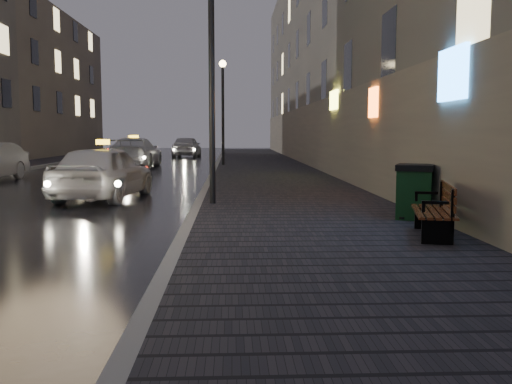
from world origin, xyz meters
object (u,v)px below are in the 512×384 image
lamp_near (212,58)px  taxi_near (104,172)px  trash_bin (415,191)px  bench (437,210)px  taxi_mid (135,153)px  car_far (187,147)px  lamp_far (223,99)px  taxi_far (131,148)px

lamp_near → taxi_near: 4.63m
trash_bin → taxi_near: (-6.96, 4.78, 0.06)m
bench → taxi_mid: 22.52m
lamp_near → trash_bin: lamp_near is taller
taxi_mid → car_far: car_far is taller
bench → taxi_near: 9.44m
lamp_near → lamp_far: (0.00, 16.00, 0.00)m
bench → car_far: bearing=115.1°
trash_bin → taxi_near: size_ratio=0.24×
lamp_near → car_far: 28.79m
bench → taxi_far: taxi_far is taller
car_far → trash_bin: bearing=105.0°
lamp_far → taxi_near: bearing=-102.3°
lamp_far → bench: (3.72, -20.43, -2.92)m
lamp_near → taxi_near: size_ratio=1.22×
bench → taxi_near: taxi_near is taller
taxi_mid → taxi_far: bearing=-77.6°
car_far → lamp_far: bearing=105.5°
taxi_mid → car_far: 12.12m
bench → taxi_far: bearing=122.0°
lamp_near → taxi_mid: bearing=105.4°
lamp_near → lamp_far: same height
lamp_far → lamp_near: bearing=-90.0°
taxi_far → car_far: bearing=19.0°
lamp_far → taxi_mid: 5.33m
taxi_far → lamp_near: bearing=-79.0°
lamp_far → trash_bin: lamp_far is taller
lamp_near → taxi_far: size_ratio=1.00×
lamp_near → lamp_far: 16.00m
lamp_far → trash_bin: (3.95, -18.58, -2.81)m
taxi_mid → taxi_near: bearing=97.6°
lamp_near → taxi_mid: size_ratio=1.00×
trash_bin → taxi_mid: bearing=136.7°
taxi_mid → taxi_far: size_ratio=1.00×
trash_bin → car_far: size_ratio=0.23×
bench → car_far: car_far is taller
taxi_near → taxi_far: 25.08m
taxi_mid → lamp_near: bearing=106.8°
car_far → taxi_mid: bearing=84.6°
bench → trash_bin: 1.87m
trash_bin → taxi_far: taxi_far is taller
bench → car_far: 33.59m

